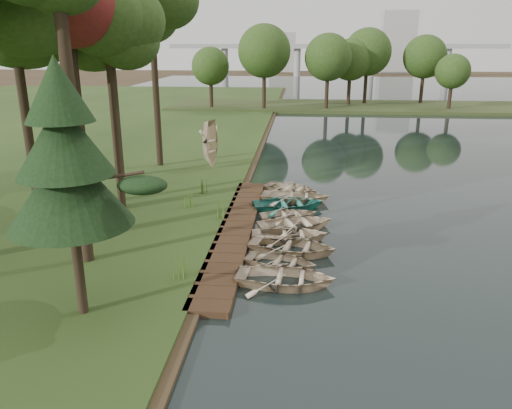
# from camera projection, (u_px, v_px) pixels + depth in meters

# --- Properties ---
(ground) EXTENTS (300.00, 300.00, 0.00)m
(ground) POSITION_uv_depth(u_px,v_px,m) (269.00, 234.00, 24.04)
(ground) COLOR #3D2F1D
(boardwalk) EXTENTS (1.60, 16.00, 0.30)m
(boardwalk) POSITION_uv_depth(u_px,v_px,m) (236.00, 230.00, 24.13)
(boardwalk) COLOR #3A2616
(boardwalk) RESTS_ON ground
(peninsula) EXTENTS (50.00, 14.00, 0.45)m
(peninsula) POSITION_uv_depth(u_px,v_px,m) (348.00, 106.00, 70.67)
(peninsula) COLOR #33401C
(peninsula) RESTS_ON ground
(far_trees) EXTENTS (45.60, 5.60, 8.80)m
(far_trees) POSITION_uv_depth(u_px,v_px,m) (326.00, 61.00, 69.04)
(far_trees) COLOR black
(far_trees) RESTS_ON peninsula
(bridge) EXTENTS (95.90, 4.00, 8.60)m
(bridge) POSITION_uv_depth(u_px,v_px,m) (343.00, 50.00, 134.52)
(bridge) COLOR #A5A5A0
(bridge) RESTS_ON ground
(building_a) EXTENTS (10.00, 8.00, 18.00)m
(building_a) POSITION_uv_depth(u_px,v_px,m) (397.00, 42.00, 151.39)
(building_a) COLOR #A5A5A0
(building_a) RESTS_ON ground
(building_b) EXTENTS (8.00, 8.00, 12.00)m
(building_b) POSITION_uv_depth(u_px,v_px,m) (283.00, 52.00, 160.00)
(building_b) COLOR #A5A5A0
(building_b) RESTS_ON ground
(rowboat_0) EXTENTS (3.94, 2.93, 0.78)m
(rowboat_0) POSITION_uv_depth(u_px,v_px,m) (285.00, 276.00, 18.75)
(rowboat_0) COLOR beige
(rowboat_0) RESTS_ON water
(rowboat_1) EXTENTS (3.45, 2.85, 0.62)m
(rowboat_1) POSITION_uv_depth(u_px,v_px,m) (281.00, 260.00, 20.32)
(rowboat_1) COLOR beige
(rowboat_1) RESTS_ON water
(rowboat_2) EXTENTS (4.30, 3.45, 0.79)m
(rowboat_2) POSITION_uv_depth(u_px,v_px,m) (292.00, 244.00, 21.64)
(rowboat_2) COLOR beige
(rowboat_2) RESTS_ON water
(rowboat_3) EXTENTS (3.80, 2.90, 0.74)m
(rowboat_3) POSITION_uv_depth(u_px,v_px,m) (290.00, 233.00, 22.99)
(rowboat_3) COLOR beige
(rowboat_3) RESTS_ON water
(rowboat_4) EXTENTS (4.46, 3.82, 0.78)m
(rowboat_4) POSITION_uv_depth(u_px,v_px,m) (296.00, 222.00, 24.37)
(rowboat_4) COLOR beige
(rowboat_4) RESTS_ON water
(rowboat_5) EXTENTS (3.54, 2.97, 0.63)m
(rowboat_5) POSITION_uv_depth(u_px,v_px,m) (289.00, 213.00, 25.83)
(rowboat_5) COLOR beige
(rowboat_5) RESTS_ON water
(rowboat_6) EXTENTS (4.47, 3.65, 0.81)m
(rowboat_6) POSITION_uv_depth(u_px,v_px,m) (289.00, 202.00, 27.33)
(rowboat_6) COLOR teal
(rowboat_6) RESTS_ON water
(rowboat_7) EXTENTS (4.07, 3.01, 0.81)m
(rowboat_7) POSITION_uv_depth(u_px,v_px,m) (295.00, 195.00, 28.67)
(rowboat_7) COLOR beige
(rowboat_7) RESTS_ON water
(rowboat_8) EXTENTS (4.06, 3.58, 0.70)m
(rowboat_8) POSITION_uv_depth(u_px,v_px,m) (291.00, 187.00, 30.48)
(rowboat_8) COLOR beige
(rowboat_8) RESTS_ON water
(stored_rowboat) EXTENTS (4.04, 3.43, 0.71)m
(stored_rowboat) POSITION_uv_depth(u_px,v_px,m) (212.00, 163.00, 35.33)
(stored_rowboat) COLOR beige
(stored_rowboat) RESTS_ON bank
(tree_2) EXTENTS (4.23, 4.23, 12.25)m
(tree_2) POSITION_uv_depth(u_px,v_px,m) (67.00, 2.00, 22.76)
(tree_2) COLOR black
(tree_2) RESTS_ON bank
(tree_4) EXTENTS (4.24, 4.24, 10.81)m
(tree_4) POSITION_uv_depth(u_px,v_px,m) (107.00, 34.00, 24.43)
(tree_4) COLOR black
(tree_4) RESTS_ON bank
(tree_6) EXTENTS (4.28, 4.28, 12.24)m
(tree_6) POSITION_uv_depth(u_px,v_px,m) (151.00, 15.00, 33.25)
(tree_6) COLOR black
(tree_6) RESTS_ON bank
(pine_tree) EXTENTS (3.80, 3.80, 8.18)m
(pine_tree) POSITION_uv_depth(u_px,v_px,m) (66.00, 161.00, 14.93)
(pine_tree) COLOR black
(pine_tree) RESTS_ON bank
(reeds_0) EXTENTS (0.60, 0.60, 0.94)m
(reeds_0) POSITION_uv_depth(u_px,v_px,m) (181.00, 265.00, 18.85)
(reeds_0) COLOR #3F661E
(reeds_0) RESTS_ON bank
(reeds_1) EXTENTS (0.60, 0.60, 1.03)m
(reeds_1) POSITION_uv_depth(u_px,v_px,m) (219.00, 209.00, 25.10)
(reeds_1) COLOR #3F661E
(reeds_1) RESTS_ON bank
(reeds_2) EXTENTS (0.60, 0.60, 0.96)m
(reeds_2) POSITION_uv_depth(u_px,v_px,m) (189.00, 198.00, 26.93)
(reeds_2) COLOR #3F661E
(reeds_2) RESTS_ON bank
(reeds_3) EXTENTS (0.60, 0.60, 0.93)m
(reeds_3) POSITION_uv_depth(u_px,v_px,m) (203.00, 185.00, 29.51)
(reeds_3) COLOR #3F661E
(reeds_3) RESTS_ON bank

